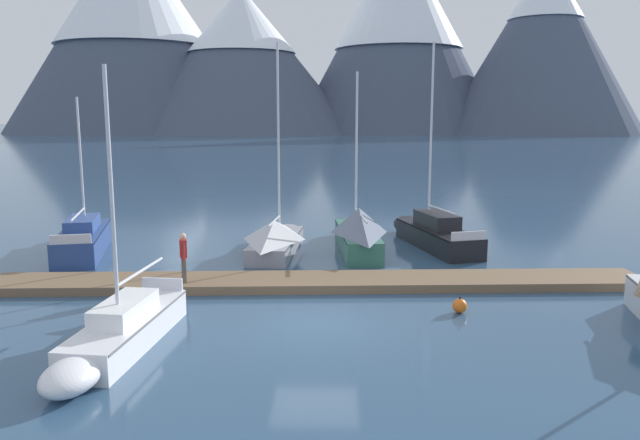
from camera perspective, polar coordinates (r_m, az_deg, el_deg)
The scene contains 13 objects.
ground_plane at distance 17.91m, azimuth -0.43°, elevation -9.60°, with size 700.00×700.00×0.00m, color #2D4C6B.
mountain_west_summit at distance 218.94m, azimuth -16.87°, elevation 17.03°, with size 82.39×82.39×65.53m.
mountain_central_massif at distance 201.46m, azimuth -7.23°, elevation 14.64°, with size 72.39×72.39×44.55m.
mountain_shoulder_ridge at distance 212.70m, azimuth 7.27°, elevation 17.27°, with size 68.98×68.98×63.42m.
mountain_east_summit at distance 202.43m, azimuth 19.92°, elevation 15.05°, with size 59.04×59.04×51.71m.
dock at distance 21.69m, azimuth -0.12°, elevation -5.73°, with size 22.79×3.36×0.30m.
sailboat_nearest_berth at distance 28.82m, azimuth -20.86°, elevation -1.47°, with size 3.24×7.43×6.65m.
sailboat_second_berth at distance 16.60m, azimuth -18.04°, elevation -9.83°, with size 1.89×6.42×7.09m.
sailboat_mid_dock_port at distance 26.88m, azimuth -4.01°, elevation -1.49°, with size 2.23×6.89×8.96m.
sailboat_mid_dock_starboard at distance 27.10m, azimuth 3.43°, elevation -0.91°, with size 2.08×7.34×7.73m.
sailboat_far_berth at distance 28.69m, azimuth 10.26°, elevation -1.09°, with size 3.45×7.52×9.09m.
person_on_dock at distance 21.40m, azimuth -12.49°, elevation -3.10°, with size 0.33×0.57×1.69m.
mooring_buoy_inner_mooring at distance 19.28m, azimuth 12.77°, elevation -7.73°, with size 0.44×0.44×0.52m.
Camera 1 is at (0.51, -16.89, 5.94)m, focal length 34.69 mm.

